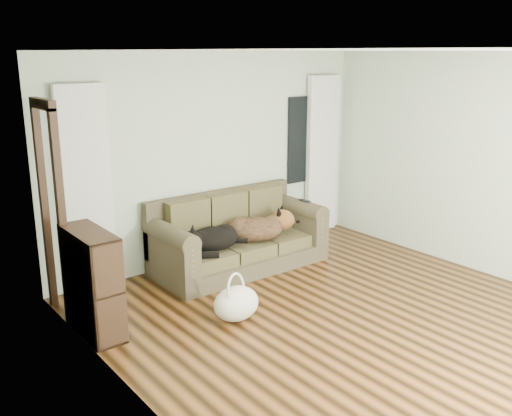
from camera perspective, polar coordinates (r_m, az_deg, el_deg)
floor at (r=5.79m, az=10.15°, el=-11.43°), size 5.00×5.00×0.00m
ceiling at (r=5.18m, az=11.54°, el=15.20°), size 5.00×5.00×0.00m
wall_back at (r=7.20m, az=-4.19°, el=5.02°), size 4.50×0.04×2.60m
wall_left at (r=4.01m, az=-11.28°, el=-3.69°), size 0.04×5.00×2.60m
wall_right at (r=7.15m, az=22.96°, el=3.76°), size 0.04×5.00×2.60m
curtain_left at (r=6.40m, az=-16.55°, el=1.74°), size 0.55×0.08×2.25m
curtain_right at (r=8.28m, az=6.62°, el=5.26°), size 0.55×0.08×2.25m
window_pane at (r=8.04m, az=4.61°, el=6.82°), size 0.50×0.03×1.20m
door_casing at (r=5.93m, az=-19.64°, el=-0.59°), size 0.07×0.60×2.10m
sofa at (r=6.99m, az=-1.65°, el=-2.45°), size 2.13×0.92×0.87m
dog_black_lab at (r=6.65m, az=-4.57°, el=-3.18°), size 0.70×0.54×0.28m
dog_shepherd at (r=7.01m, az=0.16°, el=-2.06°), size 0.89×0.84×0.32m
tv_remote at (r=7.39m, az=4.89°, el=0.74°), size 0.06×0.18×0.02m
tote_bag at (r=5.74m, az=-1.99°, el=-9.66°), size 0.52×0.42×0.35m
bookshelf at (r=5.59m, az=-16.05°, el=-7.21°), size 0.34×0.82×1.01m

